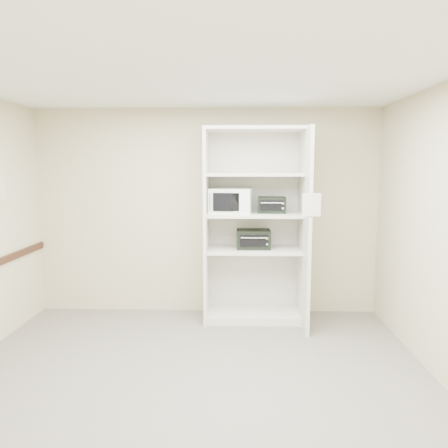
{
  "coord_description": "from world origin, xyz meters",
  "views": [
    {
      "loc": [
        0.4,
        -3.74,
        1.94
      ],
      "look_at": [
        0.25,
        1.35,
        1.28
      ],
      "focal_mm": 35.0,
      "sensor_mm": 36.0,
      "label": 1
    }
  ],
  "objects_px": {
    "shelving_unit": "(258,232)",
    "toaster_oven_lower": "(253,239)",
    "toaster_oven_upper": "(272,205)",
    "microwave": "(231,201)"
  },
  "relations": [
    {
      "from": "microwave",
      "to": "toaster_oven_upper",
      "type": "bearing_deg",
      "value": 13.96
    },
    {
      "from": "shelving_unit",
      "to": "toaster_oven_upper",
      "type": "xyz_separation_m",
      "value": [
        0.17,
        0.03,
        0.34
      ]
    },
    {
      "from": "shelving_unit",
      "to": "toaster_oven_upper",
      "type": "height_order",
      "value": "shelving_unit"
    },
    {
      "from": "shelving_unit",
      "to": "toaster_oven_lower",
      "type": "xyz_separation_m",
      "value": [
        -0.05,
        0.01,
        -0.09
      ]
    },
    {
      "from": "toaster_oven_upper",
      "to": "shelving_unit",
      "type": "bearing_deg",
      "value": -167.09
    },
    {
      "from": "microwave",
      "to": "toaster_oven_lower",
      "type": "bearing_deg",
      "value": 15.38
    },
    {
      "from": "shelving_unit",
      "to": "toaster_oven_upper",
      "type": "distance_m",
      "value": 0.38
    },
    {
      "from": "shelving_unit",
      "to": "toaster_oven_upper",
      "type": "bearing_deg",
      "value": 10.13
    },
    {
      "from": "shelving_unit",
      "to": "toaster_oven_lower",
      "type": "relative_size",
      "value": 5.75
    },
    {
      "from": "microwave",
      "to": "toaster_oven_upper",
      "type": "relative_size",
      "value": 1.48
    }
  ]
}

